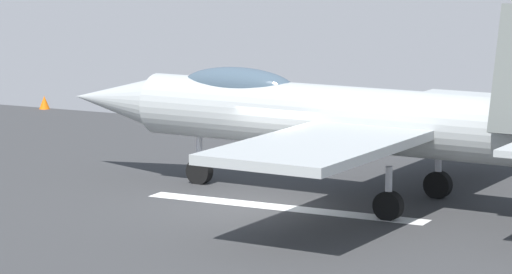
{
  "coord_description": "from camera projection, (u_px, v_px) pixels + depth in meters",
  "views": [
    {
      "loc": [
        -16.0,
        31.95,
        7.61
      ],
      "look_at": [
        -0.8,
        1.89,
        2.2
      ],
      "focal_mm": 95.99,
      "sensor_mm": 36.0,
      "label": 1
    }
  ],
  "objects": [
    {
      "name": "fighter_jet",
      "position": [
        357.0,
        117.0,
        36.61
      ],
      "size": [
        17.41,
        14.2,
        5.54
      ],
      "color": "#A2A7A7",
      "rests_on": "ground"
    },
    {
      "name": "marker_cone_far",
      "position": [
        44.0,
        103.0,
        54.87
      ],
      "size": [
        0.44,
        0.44,
        0.55
      ],
      "primitive_type": "cone",
      "color": "orange",
      "rests_on": "ground"
    },
    {
      "name": "ground_plane",
      "position": [
        261.0,
        206.0,
        36.49
      ],
      "size": [
        400.0,
        400.0,
        0.0
      ],
      "primitive_type": "plane",
      "color": "slate"
    },
    {
      "name": "runway_strip",
      "position": [
        262.0,
        206.0,
        36.48
      ],
      "size": [
        240.0,
        26.0,
        0.02
      ],
      "color": "#353637",
      "rests_on": "ground"
    },
    {
      "name": "marker_cone_mid",
      "position": [
        332.0,
        124.0,
        49.26
      ],
      "size": [
        0.44,
        0.44,
        0.55
      ],
      "primitive_type": "cone",
      "color": "orange",
      "rests_on": "ground"
    }
  ]
}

